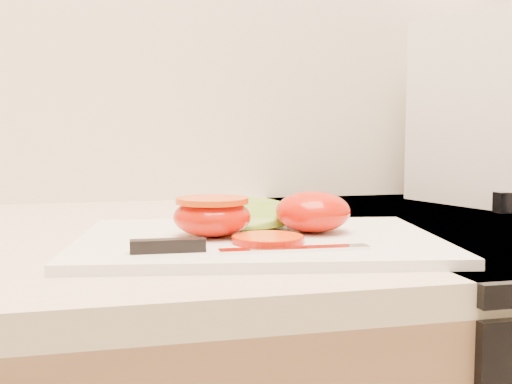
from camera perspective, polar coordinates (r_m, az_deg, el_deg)
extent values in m
cube|color=beige|center=(0.78, -5.09, -4.37)|extent=(3.92, 0.65, 0.03)
cube|color=white|center=(0.67, 0.21, -4.36)|extent=(0.41, 0.33, 0.01)
ellipsoid|color=red|center=(0.69, 5.08, -1.75)|extent=(0.08, 0.08, 0.04)
ellipsoid|color=red|center=(0.66, -3.92, -2.23)|extent=(0.08, 0.08, 0.04)
cylinder|color=#DE3C07|center=(0.66, -3.93, -0.75)|extent=(0.08, 0.08, 0.01)
cylinder|color=#D8440A|center=(0.63, 1.08, -4.21)|extent=(0.07, 0.07, 0.01)
ellipsoid|color=#7BA62C|center=(0.74, -1.40, -1.96)|extent=(0.17, 0.15, 0.03)
cube|color=silver|center=(0.59, 3.47, -5.08)|extent=(0.14, 0.03, 0.00)
cube|color=black|center=(0.58, -7.84, -4.75)|extent=(0.07, 0.02, 0.01)
cube|color=silver|center=(1.13, 21.29, 6.73)|extent=(0.26, 0.29, 0.30)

